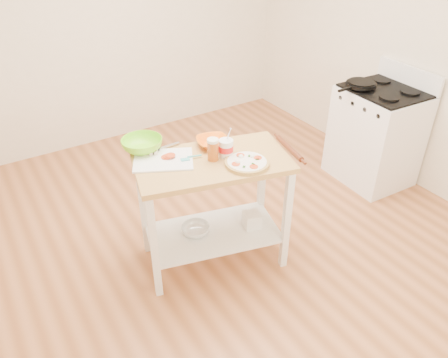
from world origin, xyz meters
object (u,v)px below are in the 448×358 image
object	(u,v)px
shelf_bin	(252,220)
knife	(158,149)
prep_island	(213,191)
spatula	(190,158)
pizza	(247,162)
shelf_glass_bowl	(196,230)
yogurt_tub	(226,148)
skillet	(360,84)
orange_bowl	(213,142)
beer_pint	(213,149)
green_bowl	(142,145)
rolling_pin	(289,149)
gas_stove	(376,135)
cutting_board	(163,159)

from	to	relation	value
shelf_bin	knife	bearing A→B (deg)	143.56
prep_island	spatula	bearing A→B (deg)	147.32
pizza	shelf_glass_bowl	xyz separation A→B (m)	(-0.29, 0.23, -0.62)
knife	yogurt_tub	xyz separation A→B (m)	(0.37, -0.31, 0.04)
skillet	orange_bowl	size ratio (longest dim) A/B	1.90
spatula	skillet	bearing A→B (deg)	23.53
pizza	spatula	xyz separation A→B (m)	(-0.29, 0.26, 0.00)
orange_bowl	beer_pint	xyz separation A→B (m)	(-0.10, -0.17, 0.05)
knife	orange_bowl	world-z (taller)	orange_bowl
beer_pint	shelf_glass_bowl	bearing A→B (deg)	156.28
orange_bowl	green_bowl	bearing A→B (deg)	155.96
rolling_pin	spatula	bearing A→B (deg)	157.71
gas_stove	spatula	bearing A→B (deg)	-174.64
skillet	green_bowl	bearing A→B (deg)	175.58
rolling_pin	shelf_glass_bowl	distance (m)	0.94
pizza	cutting_board	distance (m)	0.58
orange_bowl	shelf_bin	size ratio (longest dim) A/B	1.87
gas_stove	spatula	xyz separation A→B (m)	(-2.08, -0.10, 0.44)
spatula	prep_island	bearing A→B (deg)	-16.75
green_bowl	skillet	bearing A→B (deg)	-1.10
green_bowl	orange_bowl	bearing A→B (deg)	-24.04
yogurt_tub	beer_pint	bearing A→B (deg)	177.82
orange_bowl	shelf_bin	xyz separation A→B (m)	(0.18, -0.27, -0.61)
skillet	yogurt_tub	distance (m)	1.71
gas_stove	skillet	size ratio (longest dim) A/B	2.55
shelf_bin	skillet	bearing A→B (deg)	16.26
pizza	spatula	distance (m)	0.39
cutting_board	green_bowl	bearing A→B (deg)	133.27
gas_stove	orange_bowl	xyz separation A→B (m)	(-1.85, -0.01, 0.45)
skillet	green_bowl	xyz separation A→B (m)	(-2.14, 0.04, -0.03)
prep_island	gas_stove	bearing A→B (deg)	5.36
yogurt_tub	shelf_glass_bowl	xyz separation A→B (m)	(-0.23, 0.06, -0.67)
prep_island	cutting_board	bearing A→B (deg)	148.94
skillet	spatula	distance (m)	1.93
orange_bowl	pizza	bearing A→B (deg)	-80.41
green_bowl	rolling_pin	size ratio (longest dim) A/B	0.84
prep_island	yogurt_tub	xyz separation A→B (m)	(0.11, -0.00, 0.32)
skillet	shelf_glass_bowl	xyz separation A→B (m)	(-1.91, -0.28, -0.68)
pizza	yogurt_tub	xyz separation A→B (m)	(-0.06, 0.17, 0.05)
skillet	yogurt_tub	size ratio (longest dim) A/B	1.99
gas_stove	orange_bowl	world-z (taller)	gas_stove
cutting_board	shelf_glass_bowl	bearing A→B (deg)	-9.07
cutting_board	knife	bearing A→B (deg)	104.65
beer_pint	skillet	bearing A→B (deg)	10.74
prep_island	cutting_board	xyz separation A→B (m)	(-0.29, 0.17, 0.26)
yogurt_tub	rolling_pin	bearing A→B (deg)	-23.54
gas_stove	pizza	distance (m)	1.88
yogurt_tub	knife	bearing A→B (deg)	140.16
prep_island	beer_pint	world-z (taller)	beer_pint
green_bowl	shelf_bin	xyz separation A→B (m)	(0.64, -0.48, -0.62)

